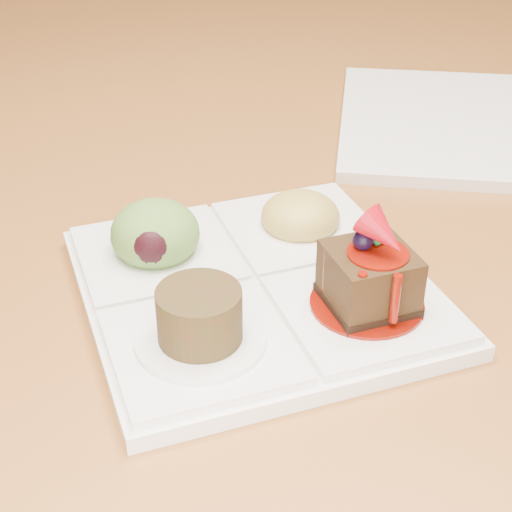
{
  "coord_description": "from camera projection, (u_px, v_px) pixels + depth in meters",
  "views": [
    {
      "loc": [
        -0.1,
        -0.73,
        1.08
      ],
      "look_at": [
        -0.1,
        -0.27,
        0.79
      ],
      "focal_mm": 55.0,
      "sensor_mm": 36.0,
      "label": 1
    }
  ],
  "objects": [
    {
      "name": "dining_table",
      "position": [
        344.0,
        200.0,
        0.82
      ],
      "size": [
        1.0,
        1.8,
        0.75
      ],
      "color": "#995627",
      "rests_on": "ground"
    },
    {
      "name": "second_plate",
      "position": [
        480.0,
        125.0,
        0.81
      ],
      "size": [
        0.32,
        0.32,
        0.01
      ],
      "primitive_type": "cube",
      "rotation": [
        0.0,
        0.0,
        -0.14
      ],
      "color": "white",
      "rests_on": "dining_table"
    },
    {
      "name": "sampler_plate",
      "position": [
        252.0,
        273.0,
        0.55
      ],
      "size": [
        0.3,
        0.3,
        0.09
      ],
      "rotation": [
        0.0,
        0.0,
        0.34
      ],
      "color": "white",
      "rests_on": "dining_table"
    }
  ]
}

